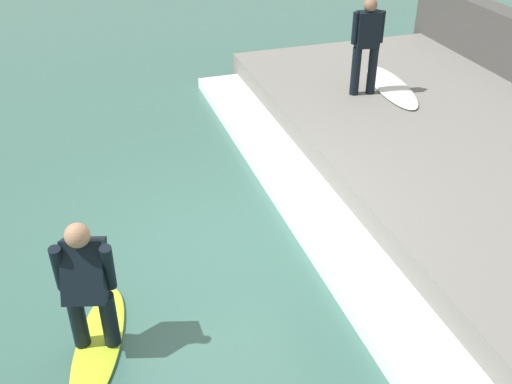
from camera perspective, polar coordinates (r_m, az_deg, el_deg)
The scene contains 7 objects.
ground_plane at distance 7.71m, azimuth -3.72°, elevation -5.06°, with size 28.00×28.00×0.00m, color #386056.
concrete_ledge at distance 9.21m, azimuth 21.22°, elevation 1.32°, with size 4.40×11.03×0.53m, color slate.
wave_foam_crest at distance 8.04m, azimuth 6.10°, elevation -2.59°, with size 0.82×10.48×0.19m, color white.
surfboard_riding at distance 6.58m, azimuth -14.76°, elevation -13.87°, with size 0.92×1.78×0.06m.
surfer_riding at distance 6.01m, azimuth -15.86°, elevation -8.19°, with size 0.56×0.57×1.48m.
surfer_waiting_near at distance 10.50m, azimuth 10.51°, elevation 13.89°, with size 0.55×0.28×1.65m.
surfboard_waiting_near at distance 11.15m, azimuth 12.75°, elevation 9.79°, with size 0.93×2.17×0.06m.
Camera 1 is at (-1.44, -5.99, 4.64)m, focal length 42.00 mm.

